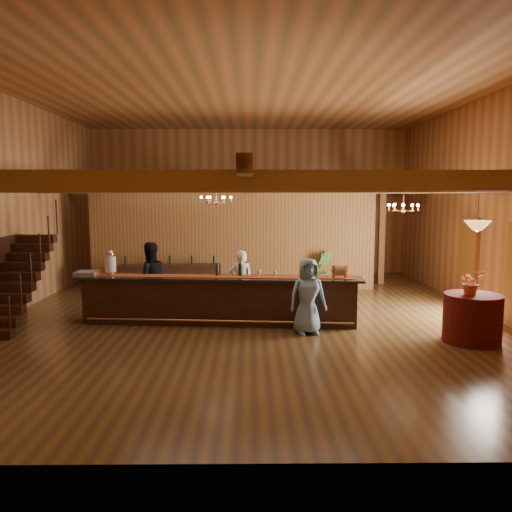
{
  "coord_description": "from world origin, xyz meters",
  "views": [
    {
      "loc": [
        0.07,
        -12.28,
        3.0
      ],
      "look_at": [
        0.2,
        0.6,
        1.43
      ],
      "focal_mm": 35.0,
      "sensor_mm": 36.0,
      "label": 1
    }
  ],
  "objects_px": {
    "tasting_bar": "(219,300)",
    "chandelier_right": "(403,207)",
    "round_table": "(472,318)",
    "staff_second": "(150,280)",
    "backbar_shelf": "(170,279)",
    "chandelier_left": "(216,199)",
    "bartender": "(241,283)",
    "beverage_dispenser": "(110,263)",
    "pendant_lamp": "(477,225)",
    "raffle_drum": "(340,271)",
    "guest": "(308,296)",
    "floor_plant": "(321,270)"
  },
  "relations": [
    {
      "from": "round_table",
      "to": "staff_second",
      "type": "height_order",
      "value": "staff_second"
    },
    {
      "from": "raffle_drum",
      "to": "guest",
      "type": "xyz_separation_m",
      "value": [
        -0.79,
        -0.63,
        -0.46
      ]
    },
    {
      "from": "tasting_bar",
      "to": "chandelier_right",
      "type": "distance_m",
      "value": 5.36
    },
    {
      "from": "round_table",
      "to": "bartender",
      "type": "distance_m",
      "value": 5.38
    },
    {
      "from": "guest",
      "to": "bartender",
      "type": "bearing_deg",
      "value": 119.79
    },
    {
      "from": "backbar_shelf",
      "to": "staff_second",
      "type": "height_order",
      "value": "staff_second"
    },
    {
      "from": "tasting_bar",
      "to": "staff_second",
      "type": "relative_size",
      "value": 3.6
    },
    {
      "from": "chandelier_right",
      "to": "bartender",
      "type": "height_order",
      "value": "chandelier_right"
    },
    {
      "from": "raffle_drum",
      "to": "guest",
      "type": "relative_size",
      "value": 0.2
    },
    {
      "from": "backbar_shelf",
      "to": "guest",
      "type": "distance_m",
      "value": 6.0
    },
    {
      "from": "bartender",
      "to": "floor_plant",
      "type": "distance_m",
      "value": 4.05
    },
    {
      "from": "chandelier_right",
      "to": "tasting_bar",
      "type": "bearing_deg",
      "value": -163.31
    },
    {
      "from": "raffle_drum",
      "to": "chandelier_right",
      "type": "height_order",
      "value": "chandelier_right"
    },
    {
      "from": "pendant_lamp",
      "to": "guest",
      "type": "relative_size",
      "value": 0.54
    },
    {
      "from": "raffle_drum",
      "to": "staff_second",
      "type": "height_order",
      "value": "staff_second"
    },
    {
      "from": "beverage_dispenser",
      "to": "backbar_shelf",
      "type": "relative_size",
      "value": 0.19
    },
    {
      "from": "raffle_drum",
      "to": "tasting_bar",
      "type": "bearing_deg",
      "value": 174.14
    },
    {
      "from": "raffle_drum",
      "to": "chandelier_left",
      "type": "relative_size",
      "value": 0.43
    },
    {
      "from": "tasting_bar",
      "to": "beverage_dispenser",
      "type": "bearing_deg",
      "value": 178.81
    },
    {
      "from": "chandelier_right",
      "to": "bartender",
      "type": "bearing_deg",
      "value": -172.17
    },
    {
      "from": "chandelier_left",
      "to": "staff_second",
      "type": "xyz_separation_m",
      "value": [
        -1.61,
        -0.8,
        -1.97
      ]
    },
    {
      "from": "backbar_shelf",
      "to": "staff_second",
      "type": "relative_size",
      "value": 1.67
    },
    {
      "from": "bartender",
      "to": "staff_second",
      "type": "relative_size",
      "value": 0.88
    },
    {
      "from": "raffle_drum",
      "to": "staff_second",
      "type": "bearing_deg",
      "value": 168.25
    },
    {
      "from": "backbar_shelf",
      "to": "chandelier_left",
      "type": "distance_m",
      "value": 3.73
    },
    {
      "from": "guest",
      "to": "floor_plant",
      "type": "distance_m",
      "value": 5.06
    },
    {
      "from": "beverage_dispenser",
      "to": "pendant_lamp",
      "type": "height_order",
      "value": "pendant_lamp"
    },
    {
      "from": "backbar_shelf",
      "to": "pendant_lamp",
      "type": "height_order",
      "value": "pendant_lamp"
    },
    {
      "from": "backbar_shelf",
      "to": "staff_second",
      "type": "xyz_separation_m",
      "value": [
        0.0,
        -3.1,
        0.49
      ]
    },
    {
      "from": "pendant_lamp",
      "to": "chandelier_right",
      "type": "bearing_deg",
      "value": 101.13
    },
    {
      "from": "tasting_bar",
      "to": "bartender",
      "type": "bearing_deg",
      "value": 63.51
    },
    {
      "from": "round_table",
      "to": "chandelier_right",
      "type": "distance_m",
      "value": 3.77
    },
    {
      "from": "tasting_bar",
      "to": "chandelier_right",
      "type": "height_order",
      "value": "chandelier_right"
    },
    {
      "from": "chandelier_left",
      "to": "backbar_shelf",
      "type": "bearing_deg",
      "value": 124.86
    },
    {
      "from": "beverage_dispenser",
      "to": "round_table",
      "type": "distance_m",
      "value": 8.16
    },
    {
      "from": "tasting_bar",
      "to": "round_table",
      "type": "relative_size",
      "value": 5.83
    },
    {
      "from": "raffle_drum",
      "to": "bartender",
      "type": "distance_m",
      "value": 2.58
    },
    {
      "from": "tasting_bar",
      "to": "guest",
      "type": "bearing_deg",
      "value": -19.88
    },
    {
      "from": "backbar_shelf",
      "to": "tasting_bar",
      "type": "bearing_deg",
      "value": -70.63
    },
    {
      "from": "pendant_lamp",
      "to": "guest",
      "type": "xyz_separation_m",
      "value": [
        -3.31,
        0.67,
        -1.57
      ]
    },
    {
      "from": "bartender",
      "to": "floor_plant",
      "type": "relative_size",
      "value": 1.28
    },
    {
      "from": "raffle_drum",
      "to": "floor_plant",
      "type": "distance_m",
      "value": 4.39
    },
    {
      "from": "round_table",
      "to": "tasting_bar",
      "type": "bearing_deg",
      "value": 163.32
    },
    {
      "from": "guest",
      "to": "round_table",
      "type": "bearing_deg",
      "value": -21.98
    },
    {
      "from": "backbar_shelf",
      "to": "pendant_lamp",
      "type": "xyz_separation_m",
      "value": [
        7.05,
        -5.34,
        1.96
      ]
    },
    {
      "from": "guest",
      "to": "floor_plant",
      "type": "xyz_separation_m",
      "value": [
        0.98,
        4.96,
        -0.19
      ]
    },
    {
      "from": "round_table",
      "to": "staff_second",
      "type": "xyz_separation_m",
      "value": [
        -7.05,
        2.24,
        0.43
      ]
    },
    {
      "from": "chandelier_right",
      "to": "pendant_lamp",
      "type": "bearing_deg",
      "value": -78.87
    },
    {
      "from": "beverage_dispenser",
      "to": "raffle_drum",
      "type": "relative_size",
      "value": 1.76
    },
    {
      "from": "chandelier_right",
      "to": "staff_second",
      "type": "xyz_separation_m",
      "value": [
        -6.46,
        -0.75,
        -1.77
      ]
    }
  ]
}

